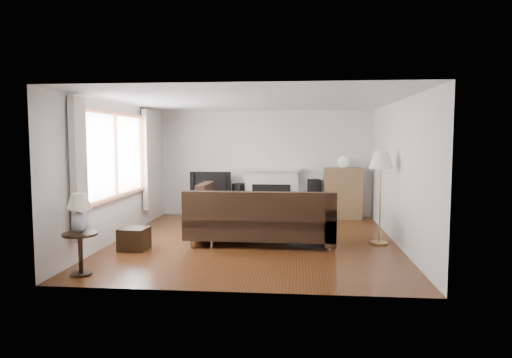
# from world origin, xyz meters

# --- Properties ---
(room) EXTENTS (5.10, 5.60, 2.54)m
(room) POSITION_xyz_m (0.00, 0.00, 1.25)
(room) COLOR #572B13
(room) RESTS_ON ground
(window) EXTENTS (0.12, 2.74, 1.54)m
(window) POSITION_xyz_m (-2.45, -0.20, 1.55)
(window) COLOR brown
(window) RESTS_ON room
(curtain_near) EXTENTS (0.10, 0.35, 2.10)m
(curtain_near) POSITION_xyz_m (-2.40, -1.72, 1.40)
(curtain_near) COLOR beige
(curtain_near) RESTS_ON room
(curtain_far) EXTENTS (0.10, 0.35, 2.10)m
(curtain_far) POSITION_xyz_m (-2.40, 1.32, 1.40)
(curtain_far) COLOR beige
(curtain_far) RESTS_ON room
(fireplace) EXTENTS (1.40, 0.26, 1.15)m
(fireplace) POSITION_xyz_m (0.15, 2.64, 0.57)
(fireplace) COLOR white
(fireplace) RESTS_ON room
(tv_stand) EXTENTS (1.04, 0.47, 0.52)m
(tv_stand) POSITION_xyz_m (-1.26, 2.49, 0.26)
(tv_stand) COLOR black
(tv_stand) RESTS_ON ground
(television) EXTENTS (0.96, 0.13, 0.55)m
(television) POSITION_xyz_m (-1.26, 2.49, 0.80)
(television) COLOR black
(television) RESTS_ON tv_stand
(speaker_left) EXTENTS (0.31, 0.33, 0.79)m
(speaker_left) POSITION_xyz_m (-0.61, 2.55, 0.40)
(speaker_left) COLOR black
(speaker_left) RESTS_ON ground
(speaker_right) EXTENTS (0.32, 0.36, 0.91)m
(speaker_right) POSITION_xyz_m (1.15, 2.54, 0.45)
(speaker_right) COLOR black
(speaker_right) RESTS_ON ground
(bookshelf) EXTENTS (0.86, 0.41, 1.18)m
(bookshelf) POSITION_xyz_m (1.80, 2.52, 0.59)
(bookshelf) COLOR olive
(bookshelf) RESTS_ON ground
(globe_lamp) EXTENTS (0.26, 0.26, 0.26)m
(globe_lamp) POSITION_xyz_m (1.80, 2.52, 1.31)
(globe_lamp) COLOR white
(globe_lamp) RESTS_ON bookshelf
(sectional_sofa) EXTENTS (2.78, 2.03, 0.90)m
(sectional_sofa) POSITION_xyz_m (0.12, -0.18, 0.45)
(sectional_sofa) COLOR black
(sectional_sofa) RESTS_ON ground
(coffee_table) EXTENTS (1.11, 0.68, 0.41)m
(coffee_table) POSITION_xyz_m (0.01, 1.38, 0.21)
(coffee_table) COLOR #986348
(coffee_table) RESTS_ON ground
(footstool) EXTENTS (0.46, 0.46, 0.37)m
(footstool) POSITION_xyz_m (-1.93, -0.81, 0.18)
(footstool) COLOR black
(footstool) RESTS_ON ground
(floor_lamp) EXTENTS (0.53, 0.53, 1.63)m
(floor_lamp) POSITION_xyz_m (2.21, -0.00, 0.82)
(floor_lamp) COLOR #A78039
(floor_lamp) RESTS_ON ground
(side_table) EXTENTS (0.46, 0.46, 0.58)m
(side_table) POSITION_xyz_m (-2.15, -2.25, 0.29)
(side_table) COLOR black
(side_table) RESTS_ON ground
(table_lamp) EXTENTS (0.33, 0.33, 0.53)m
(table_lamp) POSITION_xyz_m (-2.15, -2.25, 0.85)
(table_lamp) COLOR silver
(table_lamp) RESTS_ON side_table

